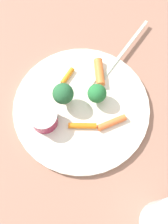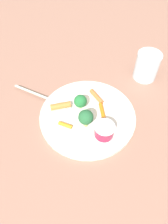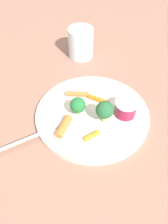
# 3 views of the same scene
# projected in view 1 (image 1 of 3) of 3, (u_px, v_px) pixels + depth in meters

# --- Properties ---
(ground_plane) EXTENTS (2.40, 2.40, 0.00)m
(ground_plane) POSITION_uv_depth(u_px,v_px,m) (81.00, 109.00, 0.54)
(ground_plane) COLOR #936654
(plate) EXTENTS (0.27, 0.27, 0.01)m
(plate) POSITION_uv_depth(u_px,v_px,m) (81.00, 108.00, 0.54)
(plate) COLOR silver
(plate) RESTS_ON ground_plane
(sauce_cup) EXTENTS (0.05, 0.05, 0.04)m
(sauce_cup) POSITION_uv_depth(u_px,v_px,m) (44.00, 118.00, 0.51)
(sauce_cup) COLOR maroon
(sauce_cup) RESTS_ON plate
(broccoli_floret_0) EXTENTS (0.04, 0.04, 0.06)m
(broccoli_floret_0) POSITION_uv_depth(u_px,v_px,m) (63.00, 94.00, 0.51)
(broccoli_floret_0) COLOR #9AB158
(broccoli_floret_0) RESTS_ON plate
(broccoli_floret_1) EXTENTS (0.04, 0.04, 0.04)m
(broccoli_floret_1) POSITION_uv_depth(u_px,v_px,m) (97.00, 94.00, 0.52)
(broccoli_floret_1) COLOR #8CB967
(broccoli_floret_1) RESTS_ON plate
(carrot_stick_0) EXTENTS (0.04, 0.06, 0.02)m
(carrot_stick_0) POSITION_uv_depth(u_px,v_px,m) (100.00, 72.00, 0.55)
(carrot_stick_0) COLOR orange
(carrot_stick_0) RESTS_ON plate
(carrot_stick_1) EXTENTS (0.05, 0.03, 0.01)m
(carrot_stick_1) POSITION_uv_depth(u_px,v_px,m) (82.00, 126.00, 0.51)
(carrot_stick_1) COLOR orange
(carrot_stick_1) RESTS_ON plate
(carrot_stick_2) EXTENTS (0.01, 0.04, 0.01)m
(carrot_stick_2) POSITION_uv_depth(u_px,v_px,m) (67.00, 76.00, 0.55)
(carrot_stick_2) COLOR orange
(carrot_stick_2) RESTS_ON plate
(carrot_stick_3) EXTENTS (0.05, 0.05, 0.01)m
(carrot_stick_3) POSITION_uv_depth(u_px,v_px,m) (112.00, 123.00, 0.51)
(carrot_stick_3) COLOR orange
(carrot_stick_3) RESTS_ON plate
(fork) EXTENTS (0.04, 0.20, 0.00)m
(fork) POSITION_uv_depth(u_px,v_px,m) (122.00, 54.00, 0.58)
(fork) COLOR #AEC4B0
(fork) RESTS_ON plate
(drinking_glass) EXTENTS (0.07, 0.07, 0.09)m
(drinking_glass) POSITION_uv_depth(u_px,v_px,m) (168.00, 224.00, 0.43)
(drinking_glass) COLOR silver
(drinking_glass) RESTS_ON ground_plane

